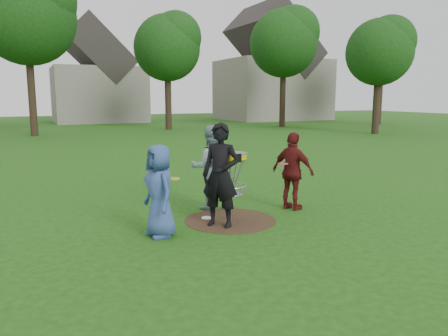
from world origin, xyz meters
name	(u,v)px	position (x,y,z in m)	size (l,w,h in m)	color
ground	(230,220)	(0.00, 0.00, 0.00)	(100.00, 100.00, 0.00)	#19470F
dirt_patch	(230,220)	(0.00, 0.00, 0.00)	(1.80, 1.80, 0.01)	#47331E
player_blue	(160,191)	(-1.52, -0.36, 0.81)	(0.79, 0.51, 1.61)	#314C88
player_black	(220,175)	(-0.33, -0.27, 0.97)	(0.71, 0.47, 1.94)	black
player_grey	(210,167)	(0.01, 1.02, 0.91)	(0.88, 0.69, 1.81)	gray
player_maroon	(293,171)	(1.57, 0.21, 0.83)	(0.98, 0.41, 1.67)	#591414
disc_on_grass	(207,218)	(-0.37, 0.32, 0.01)	(0.22, 0.22, 0.02)	white
disc_golf_basket	(230,169)	(0.00, 0.00, 1.02)	(0.66, 0.67, 1.38)	#9EA0A5
held_discs	(227,165)	(-0.02, 0.13, 1.08)	(2.77, 1.26, 0.22)	gold
tree_row	(90,32)	(0.44, 20.67, 6.21)	(51.20, 17.42, 9.90)	#38281C
house_row	(121,77)	(4.78, 33.07, 4.14)	(44.50, 10.65, 11.62)	gray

